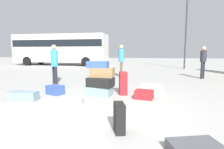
{
  "coord_description": "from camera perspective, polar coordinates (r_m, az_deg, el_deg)",
  "views": [
    {
      "loc": [
        1.26,
        -4.15,
        1.35
      ],
      "look_at": [
        0.03,
        1.94,
        0.6
      ],
      "focal_mm": 29.71,
      "sensor_mm": 36.0,
      "label": 1
    }
  ],
  "objects": [
    {
      "name": "parked_bus",
      "position": [
        20.34,
        -15.45,
        7.98
      ],
      "size": [
        9.72,
        2.81,
        3.15
      ],
      "rotation": [
        0.0,
        0.0,
        0.01
      ],
      "color": "silver",
      "rests_on": "ground"
    },
    {
      "name": "lamp_post",
      "position": [
        16.54,
        22.02,
        17.03
      ],
      "size": [
        0.36,
        0.36,
        6.87
      ],
      "color": "#333338",
      "rests_on": "ground"
    },
    {
      "name": "ground_plane",
      "position": [
        4.54,
        -5.32,
        -10.47
      ],
      "size": [
        80.0,
        80.0,
        0.0
      ],
      "primitive_type": "plane",
      "color": "#9E9E99"
    },
    {
      "name": "suitcase_cream_upright_blue",
      "position": [
        6.34,
        12.07,
        -4.31
      ],
      "size": [
        0.79,
        0.63,
        0.28
      ],
      "primitive_type": "cube",
      "rotation": [
        0.0,
        0.0,
        -0.33
      ],
      "color": "beige",
      "rests_on": "ground"
    },
    {
      "name": "suitcase_black_foreground_near",
      "position": [
        3.22,
        2.26,
        -13.13
      ],
      "size": [
        0.26,
        0.37,
        0.5
      ],
      "primitive_type": "cube",
      "rotation": [
        0.0,
        0.0,
        0.32
      ],
      "color": "black",
      "rests_on": "ground"
    },
    {
      "name": "suitcase_maroon_right_side",
      "position": [
        5.53,
        9.86,
        -6.07
      ],
      "size": [
        0.57,
        0.48,
        0.25
      ],
      "primitive_type": "cube",
      "rotation": [
        0.0,
        0.0,
        -0.15
      ],
      "color": "maroon",
      "rests_on": "ground"
    },
    {
      "name": "person_bearded_onlooker",
      "position": [
        10.06,
        2.89,
        5.09
      ],
      "size": [
        0.3,
        0.34,
        1.75
      ],
      "rotation": [
        0.0,
        0.0,
        -1.52
      ],
      "color": "brown",
      "rests_on": "ground"
    },
    {
      "name": "suitcase_navy_behind_tower",
      "position": [
        6.26,
        -17.08,
        -4.55
      ],
      "size": [
        0.61,
        0.51,
        0.29
      ],
      "primitive_type": "cube",
      "rotation": [
        0.0,
        0.0,
        -0.35
      ],
      "color": "#334F99",
      "rests_on": "ground"
    },
    {
      "name": "suitcase_charcoal_foreground_far",
      "position": [
        2.86,
        24.17,
        -20.15
      ],
      "size": [
        0.76,
        0.61,
        0.16
      ],
      "primitive_type": "cube",
      "rotation": [
        0.0,
        0.0,
        0.32
      ],
      "color": "#4C4C51",
      "rests_on": "ground"
    },
    {
      "name": "suitcase_slate_left_side",
      "position": [
        5.82,
        -25.68,
        -5.98
      ],
      "size": [
        0.83,
        0.4,
        0.25
      ],
      "primitive_type": "cube",
      "rotation": [
        0.0,
        0.0,
        0.09
      ],
      "color": "gray",
      "rests_on": "ground"
    },
    {
      "name": "person_passerby_in_red",
      "position": [
        10.56,
        26.27,
        4.21
      ],
      "size": [
        0.3,
        0.3,
        1.65
      ],
      "rotation": [
        0.0,
        0.0,
        -2.18
      ],
      "color": "black",
      "rests_on": "ground"
    },
    {
      "name": "suitcase_tower",
      "position": [
        4.82,
        -3.68,
        -3.35
      ],
      "size": [
        0.76,
        0.63,
        1.12
      ],
      "color": "beige",
      "rests_on": "ground"
    },
    {
      "name": "person_tourist_with_camera",
      "position": [
        8.23,
        -17.31,
        4.01
      ],
      "size": [
        0.3,
        0.3,
        1.67
      ],
      "rotation": [
        0.0,
        0.0,
        -0.68
      ],
      "color": "black",
      "rests_on": "ground"
    },
    {
      "name": "suitcase_maroon_white_trunk",
      "position": [
        5.98,
        3.44,
        -2.68
      ],
      "size": [
        0.33,
        0.48,
        0.72
      ],
      "primitive_type": "cube",
      "rotation": [
        0.0,
        0.0,
        0.25
      ],
      "color": "maroon",
      "rests_on": "ground"
    }
  ]
}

